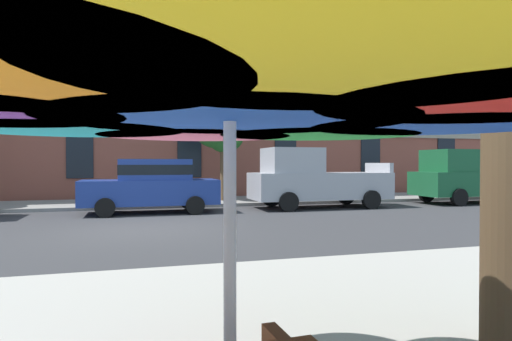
# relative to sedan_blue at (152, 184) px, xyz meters

# --- Properties ---
(ground_plane) EXTENTS (120.00, 120.00, 0.00)m
(ground_plane) POSITION_rel_sedan_blue_xyz_m (-0.44, -3.70, -0.95)
(ground_plane) COLOR #38383A
(sidewalk_far) EXTENTS (56.00, 3.60, 0.12)m
(sidewalk_far) POSITION_rel_sedan_blue_xyz_m (-0.44, 3.10, -0.89)
(sidewalk_far) COLOR gray
(sidewalk_far) RESTS_ON ground
(apartment_building) EXTENTS (47.05, 12.08, 19.20)m
(apartment_building) POSITION_rel_sedan_blue_xyz_m (-0.44, 11.29, 8.65)
(apartment_building) COLOR #934C3D
(apartment_building) RESTS_ON ground
(sedan_blue) EXTENTS (4.40, 1.98, 1.78)m
(sedan_blue) POSITION_rel_sedan_blue_xyz_m (0.00, 0.00, 0.00)
(sedan_blue) COLOR navy
(sedan_blue) RESTS_ON ground
(pickup_silver_midblock) EXTENTS (5.10, 2.12, 2.20)m
(pickup_silver_midblock) POSITION_rel_sedan_blue_xyz_m (5.81, 0.00, 0.08)
(pickup_silver_midblock) COLOR #A8AAB2
(pickup_silver_midblock) RESTS_ON ground
(pickup_green) EXTENTS (5.10, 2.12, 2.20)m
(pickup_green) POSITION_rel_sedan_blue_xyz_m (12.78, 0.00, 0.08)
(pickup_green) COLOR #195933
(pickup_green) RESTS_ON ground
(street_tree_middle) EXTENTS (2.22, 2.11, 4.37)m
(street_tree_middle) POSITION_rel_sedan_blue_xyz_m (2.86, 2.81, 2.30)
(street_tree_middle) COLOR brown
(street_tree_middle) RESTS_ON ground
(patio_umbrella) EXTENTS (3.60, 3.60, 2.35)m
(patio_umbrella) POSITION_rel_sedan_blue_xyz_m (-0.18, -12.70, 1.11)
(patio_umbrella) COLOR silver
(patio_umbrella) RESTS_ON ground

